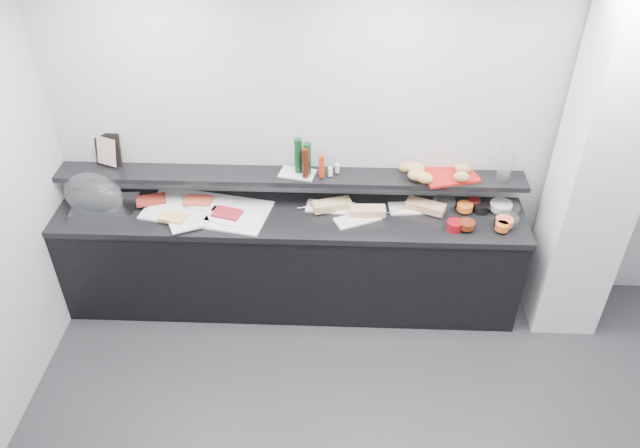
{
  "coord_description": "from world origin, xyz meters",
  "views": [
    {
      "loc": [
        -0.31,
        -2.16,
        3.69
      ],
      "look_at": [
        -0.45,
        1.45,
        1.0
      ],
      "focal_mm": 35.0,
      "sensor_mm": 36.0,
      "label": 1
    }
  ],
  "objects_px": {
    "cloche_base": "(105,206)",
    "framed_print": "(108,149)",
    "condiment_tray": "(297,173)",
    "bread_tray": "(449,175)",
    "carafe": "(505,164)",
    "sandwich_plate_mid": "(358,219)"
  },
  "relations": [
    {
      "from": "condiment_tray",
      "to": "sandwich_plate_mid",
      "type": "bearing_deg",
      "value": -14.93
    },
    {
      "from": "framed_print",
      "to": "condiment_tray",
      "type": "distance_m",
      "value": 1.48
    },
    {
      "from": "cloche_base",
      "to": "sandwich_plate_mid",
      "type": "xyz_separation_m",
      "value": [
        1.95,
        -0.08,
        -0.01
      ]
    },
    {
      "from": "framed_print",
      "to": "cloche_base",
      "type": "bearing_deg",
      "value": -87.22
    },
    {
      "from": "cloche_base",
      "to": "sandwich_plate_mid",
      "type": "relative_size",
      "value": 1.4
    },
    {
      "from": "cloche_base",
      "to": "sandwich_plate_mid",
      "type": "bearing_deg",
      "value": -6.74
    },
    {
      "from": "cloche_base",
      "to": "bread_tray",
      "type": "bearing_deg",
      "value": -0.7
    },
    {
      "from": "framed_print",
      "to": "condiment_tray",
      "type": "xyz_separation_m",
      "value": [
        1.47,
        -0.1,
        -0.12
      ]
    },
    {
      "from": "condiment_tray",
      "to": "carafe",
      "type": "distance_m",
      "value": 1.55
    },
    {
      "from": "framed_print",
      "to": "condiment_tray",
      "type": "bearing_deg",
      "value": 2.19
    },
    {
      "from": "framed_print",
      "to": "bread_tray",
      "type": "distance_m",
      "value": 2.63
    },
    {
      "from": "cloche_base",
      "to": "condiment_tray",
      "type": "xyz_separation_m",
      "value": [
        1.49,
        0.16,
        0.24
      ]
    },
    {
      "from": "cloche_base",
      "to": "carafe",
      "type": "relative_size",
      "value": 1.61
    },
    {
      "from": "cloche_base",
      "to": "framed_print",
      "type": "bearing_deg",
      "value": 82.19
    },
    {
      "from": "framed_print",
      "to": "carafe",
      "type": "relative_size",
      "value": 0.87
    },
    {
      "from": "cloche_base",
      "to": "carafe",
      "type": "height_order",
      "value": "carafe"
    },
    {
      "from": "sandwich_plate_mid",
      "to": "bread_tray",
      "type": "distance_m",
      "value": 0.77
    },
    {
      "from": "cloche_base",
      "to": "framed_print",
      "type": "distance_m",
      "value": 0.44
    },
    {
      "from": "sandwich_plate_mid",
      "to": "condiment_tray",
      "type": "distance_m",
      "value": 0.58
    },
    {
      "from": "bread_tray",
      "to": "framed_print",
      "type": "bearing_deg",
      "value": 162.74
    },
    {
      "from": "condiment_tray",
      "to": "bread_tray",
      "type": "height_order",
      "value": "bread_tray"
    },
    {
      "from": "bread_tray",
      "to": "carafe",
      "type": "bearing_deg",
      "value": -23.14
    }
  ]
}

